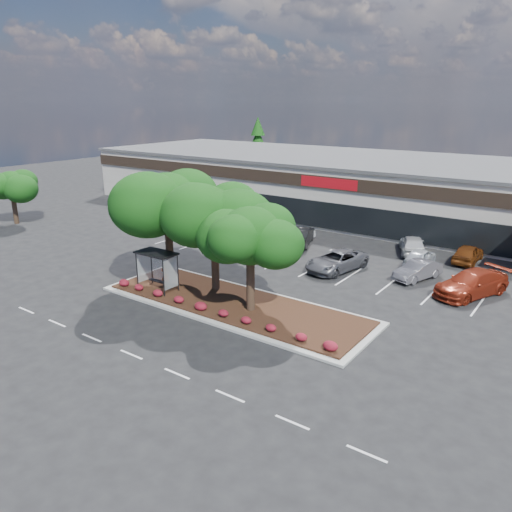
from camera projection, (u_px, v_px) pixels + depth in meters
The scene contains 24 objects.
ground at pixel (218, 338), 27.14m from camera, with size 160.00×160.00×0.00m, color black.
retail_store at pixel (424, 192), 52.47m from camera, with size 80.40×25.20×6.25m.
landscape_island at pixel (234, 304), 31.31m from camera, with size 18.00×6.00×0.26m.
lane_markings at pixel (311, 283), 35.30m from camera, with size 33.12×20.06×0.01m.
shrub_row at pixel (212, 309), 29.57m from camera, with size 17.00×0.80×0.50m, color maroon, non-canonical shape.
bus_shelter at pixel (158, 260), 32.90m from camera, with size 2.75×1.55×2.59m.
island_tree_west at pixel (168, 226), 33.81m from camera, with size 7.20×7.20×7.89m, color #0F3A0E, non-canonical shape.
island_tree_mid at pixel (215, 236), 32.50m from camera, with size 6.60×6.60×7.32m, color #0F3A0E, non-canonical shape.
island_tree_east at pixel (250, 258), 29.23m from camera, with size 5.80×5.80×6.50m, color #0F3A0E, non-canonical shape.
tree_west_far at pixel (13, 197), 51.38m from camera, with size 4.80×4.80×5.61m, color #0F3A0E, non-canonical shape.
conifer_north_west at pixel (258, 149), 77.98m from camera, with size 4.40×4.40×10.00m, color #0F3A0E.
person_waiting at pixel (166, 275), 33.48m from camera, with size 0.65×0.43×1.79m, color #594C47.
car_0 at pixel (190, 225), 48.58m from camera, with size 2.26×4.90×1.36m, color black.
car_1 at pixel (235, 241), 42.72m from camera, with size 2.27×5.59×1.62m, color black.
car_2 at pixel (249, 236), 44.26m from camera, with size 2.00×4.96×1.69m, color #1C491F.
car_4 at pixel (337, 261), 37.69m from camera, with size 2.52×5.47×1.52m, color #4F5055.
car_5 at pixel (418, 270), 35.85m from camera, with size 1.43×4.09×1.35m, color #58575E.
car_6 at pixel (471, 284), 32.83m from camera, with size 2.31×5.68×1.65m, color maroon.
car_9 at pixel (239, 221), 49.66m from camera, with size 2.74×5.95×1.65m, color slate.
car_10 at pixel (301, 235), 44.36m from camera, with size 1.79×5.14×1.69m, color black.
car_11 at pixel (298, 235), 45.24m from camera, with size 1.42×4.08×1.34m, color silver.
car_12 at pixel (412, 245), 41.73m from camera, with size 1.89×4.69×1.60m, color silver.
car_13 at pixel (420, 257), 38.79m from camera, with size 1.63×4.06×1.38m, color silver.
car_14 at pixel (468, 253), 39.57m from camera, with size 1.72×4.28×1.46m, color brown.
Camera 1 is at (15.97, -18.76, 12.39)m, focal length 35.00 mm.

